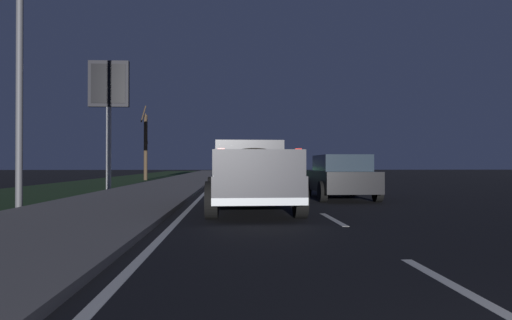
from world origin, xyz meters
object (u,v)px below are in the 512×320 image
(gas_price_sign, at_px, (109,94))
(sedan_green, at_px, (238,170))
(sedan_black, at_px, (340,177))
(pickup_truck, at_px, (250,173))
(sedan_white, at_px, (287,170))
(bare_tree_far, at_px, (146,145))
(street_light_near, at_px, (31,36))

(gas_price_sign, bearing_deg, sedan_green, -22.53)
(sedan_green, distance_m, sedan_black, 21.67)
(pickup_truck, distance_m, sedan_white, 22.80)
(sedan_green, xyz_separation_m, bare_tree_far, (-1.73, 7.10, 1.88))
(pickup_truck, distance_m, sedan_green, 25.34)
(sedan_green, relative_size, sedan_black, 1.01)
(street_light_near, bearing_deg, sedan_green, -13.12)
(sedan_white, bearing_deg, bare_tree_far, 84.17)
(street_light_near, bearing_deg, pickup_truck, -93.99)
(pickup_truck, relative_size, gas_price_sign, 0.89)
(gas_price_sign, relative_size, bare_tree_far, 1.08)
(pickup_truck, distance_m, bare_tree_far, 24.72)
(pickup_truck, relative_size, sedan_black, 1.25)
(pickup_truck, distance_m, gas_price_sign, 12.47)
(sedan_green, bearing_deg, bare_tree_far, 103.71)
(gas_price_sign, xyz_separation_m, street_light_near, (-9.69, -0.51, 0.08))
(pickup_truck, xyz_separation_m, sedan_green, (25.34, 0.04, -0.20))
(sedan_white, distance_m, street_light_near, 24.35)
(sedan_green, height_order, gas_price_sign, gas_price_sign)
(sedan_green, distance_m, gas_price_sign, 16.94)
(pickup_truck, bearing_deg, bare_tree_far, 16.85)
(sedan_white, bearing_deg, sedan_black, 179.12)
(pickup_truck, height_order, street_light_near, street_light_near)
(street_light_near, bearing_deg, sedan_black, -68.97)
(sedan_white, distance_m, sedan_black, 18.58)
(sedan_white, xyz_separation_m, gas_price_sign, (-12.42, 9.97, 3.79))
(sedan_black, bearing_deg, pickup_truck, 139.86)
(sedan_green, relative_size, street_light_near, 0.58)
(bare_tree_far, bearing_deg, pickup_truck, -163.15)
(sedan_white, relative_size, sedan_black, 1.00)
(sedan_white, xyz_separation_m, street_light_near, (-22.10, 9.46, 3.87))
(bare_tree_far, bearing_deg, gas_price_sign, -176.70)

